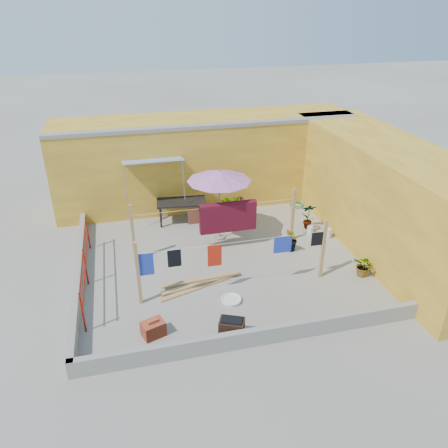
# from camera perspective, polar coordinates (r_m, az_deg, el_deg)

# --- Properties ---
(ground) EXTENTS (80.00, 80.00, 0.00)m
(ground) POSITION_cam_1_polar(r_m,az_deg,el_deg) (13.08, -0.23, -4.98)
(ground) COLOR #9E998E
(ground) RESTS_ON ground
(wall_back) EXTENTS (11.00, 3.27, 3.21)m
(wall_back) POSITION_cam_1_polar(r_m,az_deg,el_deg) (16.64, -2.41, 8.42)
(wall_back) COLOR gold
(wall_back) RESTS_ON ground
(wall_right) EXTENTS (2.40, 9.00, 3.20)m
(wall_right) POSITION_cam_1_polar(r_m,az_deg,el_deg) (14.33, 20.44, 3.43)
(wall_right) COLOR gold
(wall_right) RESTS_ON ground
(parapet_front) EXTENTS (8.30, 0.16, 0.44)m
(parapet_front) POSITION_cam_1_polar(r_m,az_deg,el_deg) (10.19, 4.68, -14.40)
(parapet_front) COLOR gray
(parapet_front) RESTS_ON ground
(parapet_left) EXTENTS (0.16, 7.30, 0.44)m
(parapet_left) POSITION_cam_1_polar(r_m,az_deg,el_deg) (12.78, -18.41, -6.24)
(parapet_left) COLOR gray
(parapet_left) RESTS_ON ground
(red_railing) EXTENTS (0.05, 4.20, 1.10)m
(red_railing) POSITION_cam_1_polar(r_m,az_deg,el_deg) (12.33, -17.73, -4.69)
(red_railing) COLOR maroon
(red_railing) RESTS_ON ground
(clothesline_rig) EXTENTS (5.09, 2.35, 1.80)m
(clothesline_rig) POSITION_cam_1_polar(r_m,az_deg,el_deg) (13.08, 0.42, 0.28)
(clothesline_rig) COLOR tan
(clothesline_rig) RESTS_ON ground
(patio_umbrella) EXTENTS (2.24, 2.24, 2.41)m
(patio_umbrella) POSITION_cam_1_polar(r_m,az_deg,el_deg) (13.42, -0.65, 6.25)
(patio_umbrella) COLOR gray
(patio_umbrella) RESTS_ON ground
(outdoor_table) EXTENTS (1.76, 1.01, 0.79)m
(outdoor_table) POSITION_cam_1_polar(r_m,az_deg,el_deg) (15.17, -5.57, 2.75)
(outdoor_table) COLOR black
(outdoor_table) RESTS_ON ground
(brick_stack) EXTENTS (0.61, 0.52, 0.45)m
(brick_stack) POSITION_cam_1_polar(r_m,az_deg,el_deg) (10.52, -9.22, -13.34)
(brick_stack) COLOR #B6462A
(brick_stack) RESTS_ON ground
(lumber_pile) EXTENTS (2.33, 0.84, 0.14)m
(lumber_pile) POSITION_cam_1_polar(r_m,az_deg,el_deg) (12.05, -3.23, -7.75)
(lumber_pile) COLOR tan
(lumber_pile) RESTS_ON ground
(brazier) EXTENTS (0.67, 0.58, 0.51)m
(brazier) POSITION_cam_1_polar(r_m,az_deg,el_deg) (10.32, 1.02, -13.45)
(brazier) COLOR black
(brazier) RESTS_ON ground
(white_basin) EXTENTS (0.54, 0.54, 0.09)m
(white_basin) POSITION_cam_1_polar(r_m,az_deg,el_deg) (11.48, 0.96, -9.86)
(white_basin) COLOR silver
(white_basin) RESTS_ON ground
(water_jug_a) EXTENTS (0.21, 0.21, 0.32)m
(water_jug_a) POSITION_cam_1_polar(r_m,az_deg,el_deg) (14.82, 11.15, -0.76)
(water_jug_a) COLOR silver
(water_jug_a) RESTS_ON ground
(water_jug_b) EXTENTS (0.24, 0.24, 0.38)m
(water_jug_b) POSITION_cam_1_polar(r_m,az_deg,el_deg) (14.68, 13.35, -1.17)
(water_jug_b) COLOR silver
(water_jug_b) RESTS_ON ground
(green_hose) EXTENTS (0.54, 0.54, 0.08)m
(green_hose) POSITION_cam_1_polar(r_m,az_deg,el_deg) (16.81, 9.51, 2.48)
(green_hose) COLOR #1B7D25
(green_hose) RESTS_ON ground
(plant_back_a) EXTENTS (0.92, 0.85, 0.84)m
(plant_back_a) POSITION_cam_1_polar(r_m,az_deg,el_deg) (15.62, 0.73, 2.44)
(plant_back_a) COLOR #1A5C1B
(plant_back_a) RESTS_ON ground
(plant_back_b) EXTENTS (0.43, 0.43, 0.66)m
(plant_back_b) POSITION_cam_1_polar(r_m,az_deg,el_deg) (15.99, 2.26, 2.67)
(plant_back_b) COLOR #1A5C1B
(plant_back_b) RESTS_ON ground
(plant_right_a) EXTENTS (0.54, 0.42, 0.93)m
(plant_right_a) POSITION_cam_1_polar(r_m,az_deg,el_deg) (15.03, 10.96, 1.06)
(plant_right_a) COLOR #1A5C1B
(plant_right_a) RESTS_ON ground
(plant_right_b) EXTENTS (0.40, 0.48, 0.80)m
(plant_right_b) POSITION_cam_1_polar(r_m,az_deg,el_deg) (13.59, 8.84, -2.06)
(plant_right_b) COLOR #1A5C1B
(plant_right_b) RESTS_ON ground
(plant_right_c) EXTENTS (0.71, 0.73, 0.63)m
(plant_right_c) POSITION_cam_1_polar(r_m,az_deg,el_deg) (12.92, 17.82, -5.27)
(plant_right_c) COLOR #1A5C1B
(plant_right_c) RESTS_ON ground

